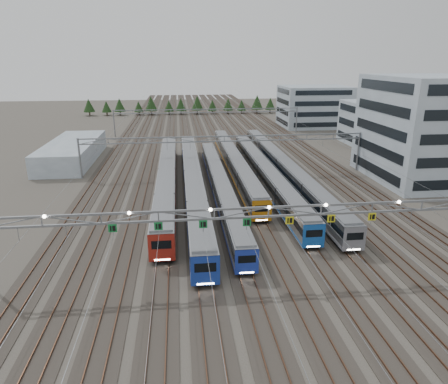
{
  "coord_description": "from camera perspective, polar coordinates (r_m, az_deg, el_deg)",
  "views": [
    {
      "loc": [
        -8.88,
        -37.49,
        22.23
      ],
      "look_at": [
        -2.53,
        18.24,
        3.5
      ],
      "focal_mm": 32.0,
      "sensor_mm": 36.0,
      "label": 1
    }
  ],
  "objects": [
    {
      "name": "west_shed",
      "position": [
        98.0,
        -20.82,
        5.46
      ],
      "size": [
        10.0,
        30.0,
        4.4
      ],
      "primitive_type": "cube",
      "color": "#909FAC",
      "rests_on": "ground"
    },
    {
      "name": "train_c",
      "position": [
        67.95,
        -0.61,
        1.09
      ],
      "size": [
        2.6,
        55.44,
        3.37
      ],
      "color": "black",
      "rests_on": "ground"
    },
    {
      "name": "train_f",
      "position": [
        79.47,
        8.41,
        3.56
      ],
      "size": [
        2.79,
        67.16,
        3.63
      ],
      "color": "black",
      "rests_on": "ground"
    },
    {
      "name": "gantry_mid",
      "position": [
        79.59,
        0.04,
        6.98
      ],
      "size": [
        56.36,
        0.36,
        8.0
      ],
      "color": "gray",
      "rests_on": "ground"
    },
    {
      "name": "train_b",
      "position": [
        69.98,
        -4.49,
        1.76
      ],
      "size": [
        2.97,
        64.12,
        3.87
      ],
      "color": "black",
      "rests_on": "ground"
    },
    {
      "name": "treeline",
      "position": [
        172.48,
        -4.98,
        12.41
      ],
      "size": [
        87.5,
        5.6,
        7.02
      ],
      "color": "#332114",
      "rests_on": "ground"
    },
    {
      "name": "depot_bldg_mid",
      "position": [
        116.9,
        20.61,
        9.17
      ],
      "size": [
        14.0,
        16.0,
        11.4
      ],
      "primitive_type": "cube",
      "color": "#909FAC",
      "rests_on": "ground"
    },
    {
      "name": "track_bed",
      "position": [
        139.33,
        -2.82,
        9.88
      ],
      "size": [
        54.0,
        260.0,
        5.42
      ],
      "color": "#2D2823",
      "rests_on": "ground"
    },
    {
      "name": "gantry_near",
      "position": [
        41.27,
        6.33,
        -3.18
      ],
      "size": [
        56.36,
        0.61,
        8.08
      ],
      "color": "gray",
      "rests_on": "ground"
    },
    {
      "name": "depot_bldg_north",
      "position": [
        143.72,
        12.7,
        11.85
      ],
      "size": [
        22.0,
        18.0,
        13.54
      ],
      "primitive_type": "cube",
      "color": "#909FAC",
      "rests_on": "ground"
    },
    {
      "name": "depot_bldg_south",
      "position": [
        85.05,
        26.74,
        8.04
      ],
      "size": [
        18.0,
        22.0,
        19.4
      ],
      "primitive_type": "cube",
      "color": "#909FAC",
      "rests_on": "ground"
    },
    {
      "name": "gantry_far",
      "position": [
        123.83,
        -2.38,
        11.1
      ],
      "size": [
        56.36,
        0.36,
        8.0
      ],
      "color": "gray",
      "rests_on": "ground"
    },
    {
      "name": "train_d",
      "position": [
        82.32,
        1.47,
        4.3
      ],
      "size": [
        2.84,
        56.55,
        3.69
      ],
      "color": "black",
      "rests_on": "ground"
    },
    {
      "name": "train_e",
      "position": [
        74.72,
        5.83,
        2.7
      ],
      "size": [
        2.77,
        56.55,
        3.61
      ],
      "color": "black",
      "rests_on": "ground"
    },
    {
      "name": "ground",
      "position": [
        44.48,
        6.03,
        -11.63
      ],
      "size": [
        400.0,
        400.0,
        0.0
      ],
      "primitive_type": "plane",
      "color": "#47423A",
      "rests_on": "ground"
    },
    {
      "name": "train_a",
      "position": [
        71.55,
        -8.14,
        2.03
      ],
      "size": [
        3.01,
        56.21,
        3.92
      ],
      "color": "black",
      "rests_on": "ground"
    }
  ]
}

